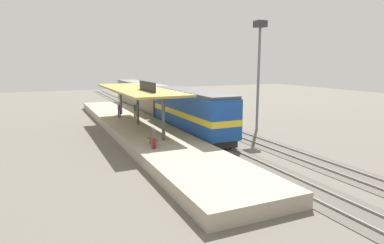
% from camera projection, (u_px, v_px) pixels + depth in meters
% --- Properties ---
extents(ground_plane, '(120.00, 120.00, 0.00)m').
position_uv_depth(ground_plane, '(195.00, 128.00, 38.05)').
color(ground_plane, '#666056').
extents(track_near, '(3.20, 110.00, 0.16)m').
position_uv_depth(track_near, '(178.00, 129.00, 37.23)').
color(track_near, '#565249').
rests_on(track_near, ground).
extents(track_far, '(3.20, 110.00, 0.16)m').
position_uv_depth(track_far, '(214.00, 126.00, 39.10)').
color(track_far, '#565249').
rests_on(track_far, ground).
extents(platform, '(6.00, 44.00, 0.90)m').
position_uv_depth(platform, '(138.00, 128.00, 35.27)').
color(platform, '#A89E89').
rests_on(platform, ground).
extents(station_canopy, '(5.20, 18.00, 4.70)m').
position_uv_depth(station_canopy, '(137.00, 90.00, 34.47)').
color(station_canopy, '#47474C').
rests_on(station_canopy, platform).
extents(platform_bench, '(0.44, 1.70, 0.50)m').
position_uv_depth(platform_bench, '(153.00, 140.00, 26.18)').
color(platform_bench, '#333338').
rests_on(platform_bench, platform).
extents(locomotive, '(2.93, 14.43, 4.44)m').
position_uv_depth(locomotive, '(191.00, 112.00, 33.66)').
color(locomotive, '#28282D').
rests_on(locomotive, track_near).
extents(passenger_carriage_single, '(2.90, 20.00, 4.24)m').
position_uv_depth(passenger_carriage_single, '(142.00, 97.00, 49.79)').
color(passenger_carriage_single, '#28282D').
rests_on(passenger_carriage_single, track_near).
extents(light_mast, '(1.10, 1.10, 11.70)m').
position_uv_depth(light_mast, '(259.00, 53.00, 35.42)').
color(light_mast, slate).
rests_on(light_mast, ground).
extents(person_waiting, '(0.34, 0.34, 1.71)m').
position_uv_depth(person_waiting, '(135.00, 110.00, 39.16)').
color(person_waiting, olive).
rests_on(person_waiting, platform).
extents(person_walking, '(0.34, 0.34, 1.71)m').
position_uv_depth(person_walking, '(154.00, 137.00, 25.02)').
color(person_walking, maroon).
rests_on(person_walking, platform).
extents(person_boarding, '(0.34, 0.34, 1.71)m').
position_uv_depth(person_boarding, '(119.00, 109.00, 39.42)').
color(person_boarding, navy).
rests_on(person_boarding, platform).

